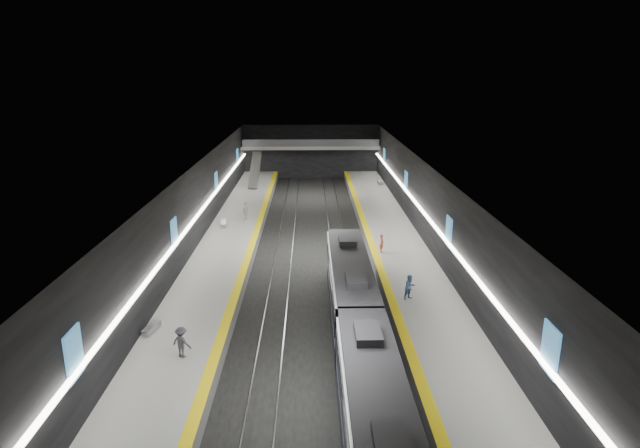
{
  "coord_description": "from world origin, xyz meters",
  "views": [
    {
      "loc": [
        -0.12,
        -44.87,
        15.8
      ],
      "look_at": [
        0.76,
        2.17,
        2.2
      ],
      "focal_mm": 30.0,
      "sensor_mm": 36.0,
      "label": 1
    }
  ],
  "objects_px": {
    "passenger_left_b": "(182,342)",
    "train": "(361,338)",
    "escalator": "(255,170)",
    "passenger_right_a": "(382,243)",
    "bench_left_near": "(151,329)",
    "passenger_right_b": "(410,287)",
    "passenger_left_a": "(245,211)",
    "bench_left_far": "(224,224)",
    "bench_right_far": "(380,182)"
  },
  "relations": [
    {
      "from": "passenger_right_a",
      "to": "passenger_right_b",
      "type": "relative_size",
      "value": 0.93
    },
    {
      "from": "escalator",
      "to": "passenger_right_a",
      "type": "relative_size",
      "value": 5.05
    },
    {
      "from": "escalator",
      "to": "passenger_left_b",
      "type": "height_order",
      "value": "escalator"
    },
    {
      "from": "bench_left_near",
      "to": "passenger_right_a",
      "type": "relative_size",
      "value": 1.02
    },
    {
      "from": "passenger_left_b",
      "to": "bench_left_near",
      "type": "bearing_deg",
      "value": -25.15
    },
    {
      "from": "escalator",
      "to": "bench_left_near",
      "type": "xyz_separation_m",
      "value": [
        -2.0,
        -42.3,
        -1.7
      ]
    },
    {
      "from": "bench_left_near",
      "to": "passenger_left_b",
      "type": "bearing_deg",
      "value": -37.95
    },
    {
      "from": "bench_left_far",
      "to": "bench_right_far",
      "type": "height_order",
      "value": "bench_right_far"
    },
    {
      "from": "bench_left_far",
      "to": "passenger_right_a",
      "type": "distance_m",
      "value": 16.63
    },
    {
      "from": "bench_left_far",
      "to": "passenger_right_a",
      "type": "height_order",
      "value": "passenger_right_a"
    },
    {
      "from": "bench_right_far",
      "to": "passenger_left_a",
      "type": "xyz_separation_m",
      "value": [
        -16.08,
        -17.65,
        0.7
      ]
    },
    {
      "from": "train",
      "to": "passenger_left_b",
      "type": "xyz_separation_m",
      "value": [
        -9.51,
        0.27,
        -0.33
      ]
    },
    {
      "from": "escalator",
      "to": "bench_left_far",
      "type": "xyz_separation_m",
      "value": [
        -1.16,
        -20.31,
        -1.68
      ]
    },
    {
      "from": "passenger_right_b",
      "to": "passenger_left_b",
      "type": "xyz_separation_m",
      "value": [
        -13.5,
        -7.26,
        0.01
      ]
    },
    {
      "from": "passenger_left_a",
      "to": "passenger_left_b",
      "type": "xyz_separation_m",
      "value": [
        -0.26,
        -27.22,
        -0.08
      ]
    },
    {
      "from": "bench_left_near",
      "to": "bench_right_far",
      "type": "bearing_deg",
      "value": 77.52
    },
    {
      "from": "bench_right_far",
      "to": "passenger_left_b",
      "type": "xyz_separation_m",
      "value": [
        -16.33,
        -44.87,
        0.62
      ]
    },
    {
      "from": "passenger_right_b",
      "to": "passenger_left_b",
      "type": "height_order",
      "value": "passenger_left_b"
    },
    {
      "from": "bench_left_far",
      "to": "passenger_right_b",
      "type": "distance_m",
      "value": 23.28
    },
    {
      "from": "bench_left_near",
      "to": "passenger_right_a",
      "type": "xyz_separation_m",
      "value": [
        15.35,
        13.89,
        0.59
      ]
    },
    {
      "from": "bench_left_near",
      "to": "passenger_left_a",
      "type": "bearing_deg",
      "value": 95.25
    },
    {
      "from": "escalator",
      "to": "passenger_right_a",
      "type": "distance_m",
      "value": 31.41
    },
    {
      "from": "train",
      "to": "passenger_left_b",
      "type": "distance_m",
      "value": 9.52
    },
    {
      "from": "escalator",
      "to": "train",
      "type": "bearing_deg",
      "value": -77.6
    },
    {
      "from": "passenger_left_a",
      "to": "bench_left_far",
      "type": "bearing_deg",
      "value": -18.16
    },
    {
      "from": "bench_right_far",
      "to": "passenger_right_b",
      "type": "bearing_deg",
      "value": -95.35
    },
    {
      "from": "passenger_right_b",
      "to": "passenger_left_a",
      "type": "xyz_separation_m",
      "value": [
        -13.24,
        19.97,
        0.09
      ]
    },
    {
      "from": "bench_right_far",
      "to": "passenger_right_b",
      "type": "height_order",
      "value": "passenger_right_b"
    },
    {
      "from": "bench_right_far",
      "to": "bench_left_far",
      "type": "bearing_deg",
      "value": -133.08
    },
    {
      "from": "escalator",
      "to": "passenger_left_b",
      "type": "relative_size",
      "value": 4.61
    },
    {
      "from": "passenger_right_a",
      "to": "passenger_right_b",
      "type": "distance_m",
      "value": 9.59
    },
    {
      "from": "passenger_right_a",
      "to": "passenger_right_b",
      "type": "height_order",
      "value": "passenger_right_b"
    },
    {
      "from": "passenger_right_b",
      "to": "escalator",
      "type": "bearing_deg",
      "value": 76.33
    },
    {
      "from": "escalator",
      "to": "passenger_left_a",
      "type": "relative_size",
      "value": 4.22
    },
    {
      "from": "train",
      "to": "passenger_left_a",
      "type": "height_order",
      "value": "train"
    },
    {
      "from": "train",
      "to": "passenger_right_a",
      "type": "xyz_separation_m",
      "value": [
        3.35,
        17.09,
        -0.4
      ]
    },
    {
      "from": "escalator",
      "to": "passenger_right_a",
      "type": "xyz_separation_m",
      "value": [
        13.35,
        -28.41,
        -1.11
      ]
    },
    {
      "from": "escalator",
      "to": "passenger_left_a",
      "type": "height_order",
      "value": "escalator"
    },
    {
      "from": "train",
      "to": "passenger_right_b",
      "type": "height_order",
      "value": "train"
    },
    {
      "from": "bench_left_near",
      "to": "passenger_right_a",
      "type": "bearing_deg",
      "value": 53.84
    },
    {
      "from": "bench_right_far",
      "to": "passenger_left_b",
      "type": "relative_size",
      "value": 1.15
    },
    {
      "from": "passenger_left_a",
      "to": "passenger_left_b",
      "type": "relative_size",
      "value": 1.09
    },
    {
      "from": "passenger_left_b",
      "to": "train",
      "type": "bearing_deg",
      "value": -157.11
    },
    {
      "from": "bench_left_far",
      "to": "passenger_left_b",
      "type": "xyz_separation_m",
      "value": [
        1.65,
        -24.93,
        0.65
      ]
    },
    {
      "from": "passenger_right_a",
      "to": "passenger_left_a",
      "type": "distance_m",
      "value": 16.34
    },
    {
      "from": "train",
      "to": "bench_left_near",
      "type": "distance_m",
      "value": 12.46
    },
    {
      "from": "passenger_right_b",
      "to": "passenger_right_a",
      "type": "bearing_deg",
      "value": 59.91
    },
    {
      "from": "bench_left_near",
      "to": "bench_left_far",
      "type": "xyz_separation_m",
      "value": [
        0.84,
        21.99,
        0.02
      ]
    },
    {
      "from": "bench_left_near",
      "to": "passenger_right_b",
      "type": "distance_m",
      "value": 16.58
    },
    {
      "from": "escalator",
      "to": "bench_left_near",
      "type": "height_order",
      "value": "escalator"
    }
  ]
}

